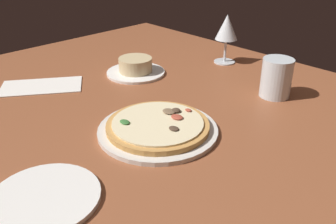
# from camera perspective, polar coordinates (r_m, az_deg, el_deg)

# --- Properties ---
(dining_table) EXTENTS (1.50, 1.10, 0.04)m
(dining_table) POSITION_cam_1_polar(r_m,az_deg,el_deg) (0.88, 1.43, -1.77)
(dining_table) COLOR brown
(dining_table) RESTS_ON ground
(pizza_main) EXTENTS (0.26, 0.26, 0.03)m
(pizza_main) POSITION_cam_1_polar(r_m,az_deg,el_deg) (0.80, -1.56, -2.38)
(pizza_main) COLOR silver
(pizza_main) RESTS_ON dining_table
(ramekin_on_saucer) EXTENTS (0.17, 0.17, 0.05)m
(ramekin_on_saucer) POSITION_cam_1_polar(r_m,az_deg,el_deg) (1.12, -5.02, 6.83)
(ramekin_on_saucer) COLOR white
(ramekin_on_saucer) RESTS_ON dining_table
(wine_glass_far) EXTENTS (0.07, 0.07, 0.16)m
(wine_glass_far) POSITION_cam_1_polar(r_m,az_deg,el_deg) (1.20, 9.04, 12.53)
(wine_glass_far) COLOR silver
(wine_glass_far) RESTS_ON dining_table
(water_glass) EXTENTS (0.08, 0.08, 0.10)m
(water_glass) POSITION_cam_1_polar(r_m,az_deg,el_deg) (1.00, 16.31, 4.69)
(water_glass) COLOR silver
(water_glass) RESTS_ON dining_table
(side_plate) EXTENTS (0.18, 0.18, 0.01)m
(side_plate) POSITION_cam_1_polar(r_m,az_deg,el_deg) (0.65, -18.46, -12.43)
(side_plate) COLOR white
(side_plate) RESTS_ON dining_table
(paper_menu) EXTENTS (0.22, 0.24, 0.00)m
(paper_menu) POSITION_cam_1_polar(r_m,az_deg,el_deg) (1.09, -18.94, 3.76)
(paper_menu) COLOR white
(paper_menu) RESTS_ON dining_table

